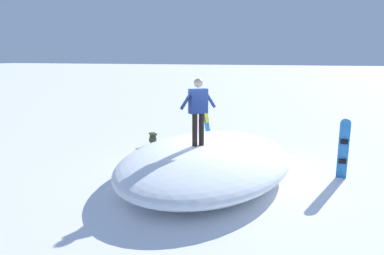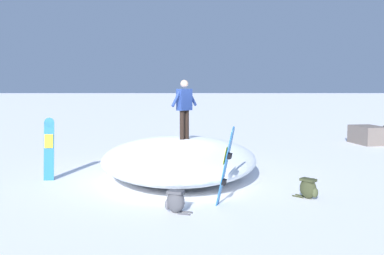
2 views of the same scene
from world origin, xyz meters
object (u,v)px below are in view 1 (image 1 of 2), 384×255
backpack_near (238,139)px  backpack_far (153,139)px  snowboard_secondary_upright (206,122)px  snowboarder_standing (198,107)px  snowboard_primary_upright (343,148)px

backpack_near → backpack_far: size_ratio=1.06×
backpack_near → snowboard_secondary_upright: bearing=-62.7°
snowboarder_standing → snowboard_secondary_upright: bearing=-166.3°
snowboard_secondary_upright → backpack_near: 1.37m
snowboard_secondary_upright → backpack_near: (-0.56, 1.07, -0.64)m
snowboard_primary_upright → snowboard_secondary_upright: 5.28m
snowboarder_standing → snowboard_secondary_upright: snowboarder_standing is taller
snowboard_primary_upright → backpack_far: snowboard_primary_upright is taller
snowboard_secondary_upright → backpack_far: snowboard_secondary_upright is taller
snowboard_secondary_upright → backpack_far: size_ratio=3.08×
snowboard_primary_upright → backpack_near: size_ratio=2.86×
snowboard_primary_upright → backpack_far: bearing=-107.4°
backpack_far → snowboard_primary_upright: bearing=72.6°
backpack_near → backpack_far: backpack_far is taller
backpack_far → backpack_near: bearing=109.9°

